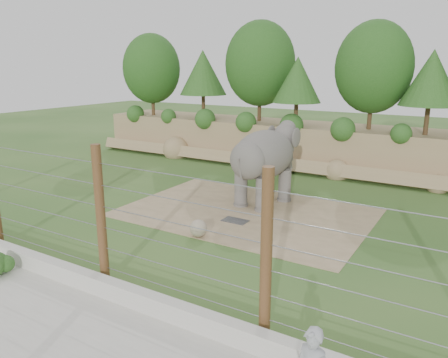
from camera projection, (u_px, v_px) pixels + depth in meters
The scene contains 9 objects.
ground at pixel (196, 233), 16.13m from camera, with size 90.00×90.00×0.00m, color #305B22.
back_embankment at pixel (328, 101), 25.32m from camera, with size 30.00×5.52×8.77m.
dirt_patch at pixel (246, 212), 18.36m from camera, with size 10.00×7.00×0.02m, color #8E7956.
drain_grate at pixel (235, 221), 17.26m from camera, with size 1.00×0.60×0.03m, color #262628.
elephant at pixel (264, 166), 19.10m from camera, with size 1.82×4.25×3.44m, color #57504D, non-canonical shape.
stone_ball at pixel (198, 228), 15.64m from camera, with size 0.63×0.63×0.63m, color gray.
retaining_wall at pixel (92, 282), 11.93m from camera, with size 26.00×0.35×0.50m, color beige.
walkway at pixel (28, 326), 10.34m from camera, with size 26.00×4.00×0.01m, color beige.
barrier_fence at pixel (101, 216), 11.90m from camera, with size 20.26×0.26×4.00m.
Camera 1 is at (8.71, -12.38, 6.01)m, focal length 35.00 mm.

